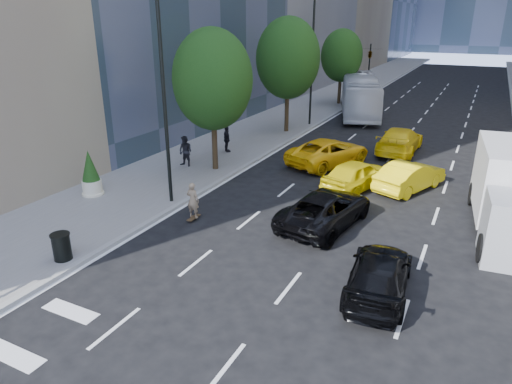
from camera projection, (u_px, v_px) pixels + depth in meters
The scene contains 20 objects.
ground at pixel (260, 280), 14.85m from camera, with size 160.00×160.00×0.00m, color black.
sidewalk_left at pixel (314, 106), 43.62m from camera, with size 6.00×120.00×0.15m, color slate.
lamp_near at pixel (166, 74), 18.75m from camera, with size 2.13×0.22×10.00m.
lamp_far at pixel (315, 49), 33.77m from camera, with size 2.13×0.22×10.00m.
tree_near at pixel (213, 80), 23.59m from camera, with size 4.20×4.20×7.46m.
tree_mid at pixel (288, 58), 31.81m from camera, with size 4.50×4.50×7.99m.
tree_far at pixel (342, 56), 42.90m from camera, with size 3.90×3.90×6.92m.
traffic_signal at pixel (370, 54), 49.38m from camera, with size 2.48×0.53×5.20m.
skateboarder at pixel (193, 203), 19.00m from camera, with size 0.56×0.37×1.55m, color #887355.
black_sedan_lincoln at pixel (325, 209), 18.55m from camera, with size 2.35×5.10×1.42m, color black.
black_sedan_mercedes at pixel (379, 274), 13.96m from camera, with size 1.79×4.40×1.28m, color black.
taxi_a at pixel (357, 174), 22.55m from camera, with size 1.73×4.30×1.46m, color #D2BD0B.
taxi_b at pixel (410, 176), 22.37m from camera, with size 1.52×4.37×1.44m, color yellow.
taxi_c at pixel (329, 152), 26.26m from camera, with size 2.49×5.40×1.50m, color yellow.
taxi_d at pixel (400, 140), 28.62m from camera, with size 2.20×5.41×1.57m, color yellow.
city_bus at pixel (360, 95), 39.68m from camera, with size 2.82×12.05×3.36m, color silver.
pedestrian_a at pixel (186, 151), 25.42m from camera, with size 0.83×0.65×1.71m, color black.
pedestrian_b at pixel (227, 139), 28.17m from camera, with size 0.95×0.40×1.62m, color black.
trash_can at pixel (62, 247), 15.67m from camera, with size 0.61×0.61×0.92m, color black.
planter_shrub at pixel (90, 174), 21.25m from camera, with size 0.90×0.90×2.16m.
Camera 1 is at (5.63, -11.53, 8.00)m, focal length 32.00 mm.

